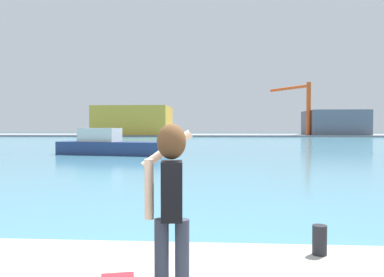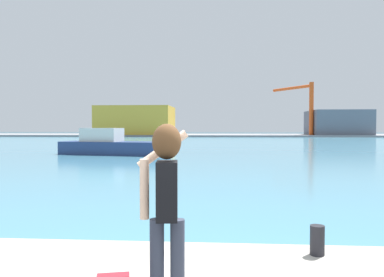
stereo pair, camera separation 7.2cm
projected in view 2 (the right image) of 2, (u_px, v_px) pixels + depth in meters
name	position (u px, v px, depth m)	size (l,w,h in m)	color
ground_plane	(220.00, 143.00, 53.56)	(220.00, 220.00, 0.00)	#334751
harbor_water	(220.00, 143.00, 55.55)	(140.00, 100.00, 0.02)	teal
far_shore_dock	(220.00, 135.00, 95.42)	(140.00, 20.00, 0.43)	gray
person_photographer	(166.00, 194.00, 3.71)	(0.53, 0.55, 1.74)	#2D3342
harbor_bollard	(317.00, 240.00, 5.15)	(0.19, 0.19, 0.40)	black
boat_moored	(112.00, 145.00, 31.74)	(9.23, 4.25, 2.18)	navy
warehouse_left	(136.00, 121.00, 94.81)	(17.61, 13.90, 6.82)	gold
warehouse_right	(337.00, 123.00, 91.97)	(12.85, 13.40, 5.72)	slate
port_crane	(304.00, 101.00, 90.49)	(7.72, 12.34, 12.10)	#D84C19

